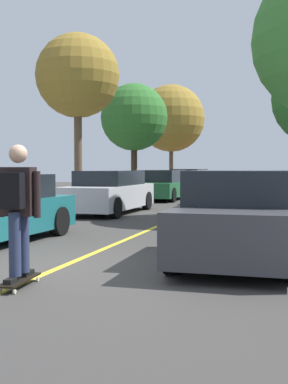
% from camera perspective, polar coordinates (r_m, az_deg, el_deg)
% --- Properties ---
extents(ground, '(80.00, 80.00, 0.00)m').
position_cam_1_polar(ground, '(7.79, -9.42, -8.41)').
color(ground, '#3D3A38').
extents(center_line, '(0.12, 39.20, 0.01)m').
position_cam_1_polar(center_line, '(11.46, -0.47, -4.74)').
color(center_line, gold).
rests_on(center_line, ground).
extents(parked_car_left_near, '(1.85, 4.66, 1.40)m').
position_cam_1_polar(parked_car_left_near, '(16.65, -3.94, -0.02)').
color(parked_car_left_near, '#B7B7BC').
rests_on(parked_car_left_near, ground).
extents(parked_car_left_far, '(1.89, 4.41, 1.39)m').
position_cam_1_polar(parked_car_left_far, '(23.29, 2.20, 0.79)').
color(parked_car_left_far, '#1E5B33').
rests_on(parked_car_left_far, ground).
extents(parked_car_left_farthest, '(1.94, 4.73, 1.41)m').
position_cam_1_polar(parked_car_left_farthest, '(29.08, 5.19, 1.20)').
color(parked_car_left_farthest, maroon).
rests_on(parked_car_left_farthest, ground).
extents(parked_car_right_nearest, '(1.91, 4.31, 1.46)m').
position_cam_1_polar(parked_car_right_nearest, '(8.39, 10.92, -2.76)').
color(parked_car_right_nearest, '#38383D').
rests_on(parked_car_right_nearest, ground).
extents(parked_car_right_near, '(2.08, 4.62, 1.43)m').
position_cam_1_polar(parked_car_right_near, '(14.37, 13.46, -0.51)').
color(parked_car_right_near, white).
rests_on(parked_car_right_near, ground).
extents(parked_car_right_far, '(1.86, 4.20, 1.37)m').
position_cam_1_polar(parked_car_right_far, '(19.94, 14.45, 0.35)').
color(parked_car_right_far, white).
rests_on(parked_car_right_far, ground).
extents(parked_car_right_farthest, '(1.89, 4.42, 1.37)m').
position_cam_1_polar(parked_car_right_farthest, '(25.45, 15.00, 0.81)').
color(parked_car_right_farthest, '#1E5B33').
rests_on(parked_car_right_farthest, ground).
extents(street_tree_left_nearest, '(3.04, 3.04, 6.22)m').
position_cam_1_polar(street_tree_left_nearest, '(18.83, -7.54, 12.86)').
color(street_tree_left_nearest, brown).
rests_on(street_tree_left_nearest, sidewalk_left).
extents(street_tree_left_near, '(3.28, 3.28, 5.46)m').
position_cam_1_polar(street_tree_left_near, '(24.80, -1.14, 8.45)').
color(street_tree_left_near, '#3D2D1E').
rests_on(street_tree_left_near, sidewalk_left).
extents(street_tree_left_far, '(4.23, 4.23, 6.59)m').
position_cam_1_polar(street_tree_left_far, '(32.12, 3.11, 8.34)').
color(street_tree_left_far, brown).
rests_on(street_tree_left_far, sidewalk_left).
extents(skateboard, '(0.30, 0.86, 0.10)m').
position_cam_1_polar(skateboard, '(6.62, -13.93, -9.69)').
color(skateboard, black).
rests_on(skateboard, ground).
extents(skateboarder, '(0.59, 0.71, 1.69)m').
position_cam_1_polar(skateboarder, '(6.45, -14.17, -1.29)').
color(skateboarder, black).
rests_on(skateboarder, skateboard).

